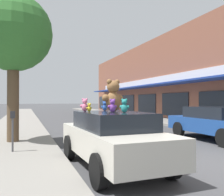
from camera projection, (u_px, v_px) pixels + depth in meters
ground_plane at (223, 164)px, 6.83m from camera, size 260.00×260.00×0.00m
sidewalk_near at (3, 184)px, 5.00m from camera, size 3.06×90.00×0.15m
storefront_row at (207, 79)px, 25.83m from camera, size 13.00×41.71×7.99m
plush_art_car at (113, 137)px, 6.47m from camera, size 2.05×4.37×1.45m
teddy_bear_giant at (113, 96)px, 6.84m from camera, size 0.67×0.44×0.89m
teddy_bear_blue at (105, 106)px, 7.33m from camera, size 0.21×0.14×0.28m
teddy_bear_yellow at (89, 108)px, 6.65m from camera, size 0.18×0.13×0.24m
teddy_bear_teal at (124, 106)px, 6.20m from camera, size 0.25×0.23×0.35m
teddy_bear_pink at (85, 105)px, 6.89m from camera, size 0.27×0.18×0.36m
teddy_bear_purple at (112, 106)px, 6.42m from camera, size 0.26×0.16×0.35m
parked_car_far_center at (214, 122)px, 10.90m from camera, size 1.91×4.67×1.47m
street_tree at (13, 34)px, 9.82m from camera, size 3.05×3.05×5.81m
parking_meter at (13, 126)px, 7.82m from camera, size 0.14×0.10×1.27m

